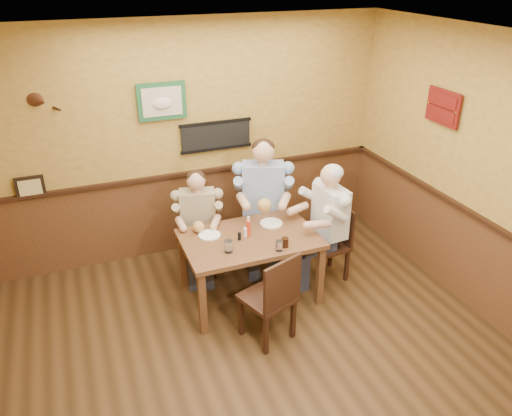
# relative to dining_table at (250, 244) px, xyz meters

# --- Properties ---
(room) EXTENTS (5.02, 5.03, 2.81)m
(room) POSITION_rel_dining_table_xyz_m (-0.22, -1.03, 1.03)
(room) COLOR #32200F
(room) RESTS_ON ground
(dining_table) EXTENTS (1.40, 0.90, 0.75)m
(dining_table) POSITION_rel_dining_table_xyz_m (0.00, 0.00, 0.00)
(dining_table) COLOR brown
(dining_table) RESTS_ON ground
(chair_back_left) EXTENTS (0.45, 0.45, 0.81)m
(chair_back_left) POSITION_rel_dining_table_xyz_m (-0.37, 0.68, -0.25)
(chair_back_left) COLOR #311B0F
(chair_back_left) RESTS_ON ground
(chair_back_right) EXTENTS (0.58, 0.58, 0.98)m
(chair_back_right) POSITION_rel_dining_table_xyz_m (0.41, 0.64, -0.17)
(chair_back_right) COLOR #311B0F
(chair_back_right) RESTS_ON ground
(chair_right_end) EXTENTS (0.44, 0.44, 0.88)m
(chair_right_end) POSITION_rel_dining_table_xyz_m (0.96, 0.03, -0.22)
(chair_right_end) COLOR #311B0F
(chair_right_end) RESTS_ON ground
(chair_near_side) EXTENTS (0.56, 0.56, 0.96)m
(chair_near_side) POSITION_rel_dining_table_xyz_m (-0.07, -0.66, -0.18)
(chair_near_side) COLOR #311B0F
(chair_near_side) RESTS_ON ground
(diner_tan_shirt) EXTENTS (0.65, 0.65, 1.15)m
(diner_tan_shirt) POSITION_rel_dining_table_xyz_m (-0.37, 0.68, -0.08)
(diner_tan_shirt) COLOR tan
(diner_tan_shirt) RESTS_ON ground
(diner_blue_polo) EXTENTS (0.83, 0.83, 1.40)m
(diner_blue_polo) POSITION_rel_dining_table_xyz_m (0.41, 0.64, 0.04)
(diner_blue_polo) COLOR #839BC5
(diner_blue_polo) RESTS_ON ground
(diner_white_elder) EXTENTS (0.63, 0.63, 1.26)m
(diner_white_elder) POSITION_rel_dining_table_xyz_m (0.96, 0.03, -0.03)
(diner_white_elder) COLOR silver
(diner_white_elder) RESTS_ON ground
(water_glass_left) EXTENTS (0.09, 0.09, 0.12)m
(water_glass_left) POSITION_rel_dining_table_xyz_m (-0.30, -0.20, 0.15)
(water_glass_left) COLOR white
(water_glass_left) RESTS_ON dining_table
(water_glass_mid) EXTENTS (0.08, 0.08, 0.11)m
(water_glass_mid) POSITION_rel_dining_table_xyz_m (0.17, -0.36, 0.15)
(water_glass_mid) COLOR white
(water_glass_mid) RESTS_ON dining_table
(cola_tumbler) EXTENTS (0.09, 0.09, 0.10)m
(cola_tumbler) POSITION_rel_dining_table_xyz_m (0.26, -0.31, 0.14)
(cola_tumbler) COLOR black
(cola_tumbler) RESTS_ON dining_table
(hot_sauce_bottle) EXTENTS (0.06, 0.06, 0.20)m
(hot_sauce_bottle) POSITION_rel_dining_table_xyz_m (-0.00, 0.03, 0.19)
(hot_sauce_bottle) COLOR red
(hot_sauce_bottle) RESTS_ON dining_table
(salt_shaker) EXTENTS (0.04, 0.04, 0.10)m
(salt_shaker) POSITION_rel_dining_table_xyz_m (-0.04, 0.03, 0.14)
(salt_shaker) COLOR white
(salt_shaker) RESTS_ON dining_table
(pepper_shaker) EXTENTS (0.04, 0.04, 0.08)m
(pepper_shaker) POSITION_rel_dining_table_xyz_m (-0.12, -0.02, 0.13)
(pepper_shaker) COLOR black
(pepper_shaker) RESTS_ON dining_table
(plate_far_left) EXTENTS (0.30, 0.30, 0.02)m
(plate_far_left) POSITION_rel_dining_table_xyz_m (-0.38, 0.18, 0.10)
(plate_far_left) COLOR white
(plate_far_left) RESTS_ON dining_table
(plate_far_right) EXTENTS (0.31, 0.31, 0.02)m
(plate_far_right) POSITION_rel_dining_table_xyz_m (0.32, 0.18, 0.10)
(plate_far_right) COLOR white
(plate_far_right) RESTS_ON dining_table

